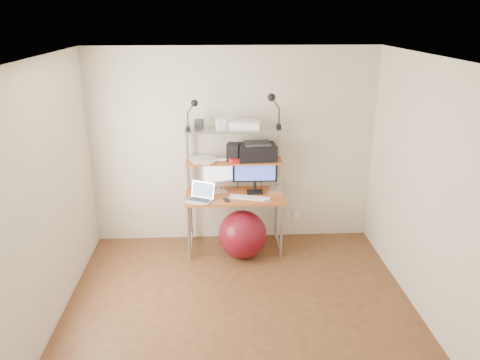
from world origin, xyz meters
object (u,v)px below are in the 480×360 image
at_px(monitor_black, 255,171).
at_px(laptop, 201,196).
at_px(monitor_silver, 218,172).
at_px(exercise_ball, 242,234).
at_px(printer, 257,151).

distance_m(monitor_black, laptop, 0.73).
xyz_separation_m(monitor_black, laptop, (-0.66, -0.21, -0.24)).
distance_m(monitor_silver, exercise_ball, 0.82).
xyz_separation_m(laptop, printer, (0.69, 0.27, 0.47)).
height_order(laptop, printer, printer).
relative_size(monitor_silver, monitor_black, 0.85).
height_order(monitor_black, printer, printer).
distance_m(laptop, exercise_ball, 0.70).
bearing_deg(monitor_black, printer, 63.35).
bearing_deg(monitor_silver, monitor_black, -21.86).
distance_m(monitor_silver, laptop, 0.39).
bearing_deg(monitor_silver, laptop, -146.13).
xyz_separation_m(laptop, exercise_ball, (0.49, -0.08, -0.49)).
bearing_deg(laptop, printer, 47.91).
height_order(monitor_silver, printer, printer).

